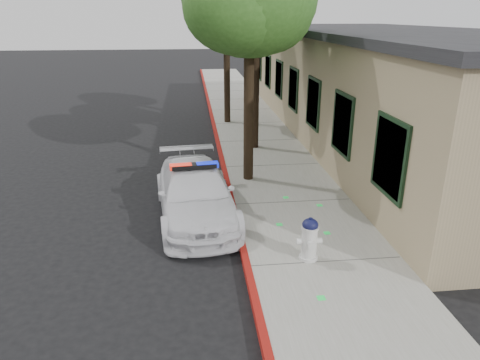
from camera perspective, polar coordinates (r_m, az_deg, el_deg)
The scene contains 9 objects.
ground at distance 8.79m, azimuth 0.58°, elevation -11.97°, with size 120.00×120.00×0.00m, color black.
sidewalk at distance 11.62m, azimuth 6.66°, elevation -3.14°, with size 3.20×60.00×0.15m, color gray.
red_curb at distance 11.39m, azimuth -0.93°, elevation -3.48°, with size 0.14×60.00×0.16m, color #A01911.
clapboard_building at distance 18.22m, azimuth 18.76°, elevation 11.37°, with size 7.30×20.89×4.24m.
police_car at distance 10.82m, azimuth -5.85°, elevation -1.67°, with size 2.20×4.57×1.40m.
fire_hydrant at distance 8.84m, azimuth 9.01°, elevation -7.54°, with size 0.51×0.44×0.90m.
street_tree_near at distance 12.32m, azimuth 1.30°, elevation 21.84°, with size 3.57×3.57×6.49m.
street_tree_mid at distance 15.67m, azimuth 2.21°, elevation 20.86°, with size 3.52×3.23×6.16m.
street_tree_far at distance 19.72m, azimuth -1.64°, elevation 20.48°, with size 3.28×3.24×6.01m.
Camera 1 is at (-0.90, -7.35, 4.75)m, focal length 32.86 mm.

